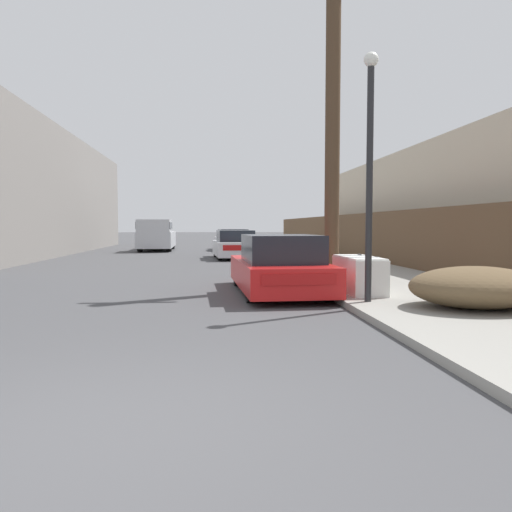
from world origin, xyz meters
The scene contains 13 objects.
ground_plane centered at (0.00, 0.00, 0.00)m, with size 220.00×220.00×0.00m, color #444447.
sidewalk_curb centered at (5.30, 23.50, 0.06)m, with size 4.20×63.00×0.12m, color gray.
discarded_fridge centered at (3.84, 6.43, 0.49)m, with size 0.68×1.77×0.76m.
parked_sports_car_red centered at (2.30, 7.27, 0.58)m, with size 1.90×4.40×1.29m.
car_parked_mid centered at (1.97, 19.00, 0.60)m, with size 1.96×4.18×1.28m.
car_parked_far centered at (2.25, 26.78, 0.60)m, with size 2.12×4.67×1.27m.
pickup_truck centered at (-2.27, 26.49, 0.92)m, with size 2.01×5.64×1.83m.
utility_pole centered at (3.82, 8.62, 4.24)m, with size 1.80×0.36×8.08m.
street_lamp centered at (3.62, 5.16, 2.70)m, with size 0.26×0.26×4.42m.
brush_pile centered at (5.21, 4.33, 0.47)m, with size 2.25×1.85×0.69m.
wooden_fence centered at (7.25, 19.14, 1.07)m, with size 0.08×38.74×1.89m, color brown.
building_left_block centered at (-9.75, 24.31, 3.14)m, with size 7.00×24.65×6.27m, color gray.
building_right_house centered at (11.53, 16.68, 2.26)m, with size 6.00×20.49×4.53m, color beige.
Camera 1 is at (0.73, -3.55, 1.49)m, focal length 35.00 mm.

